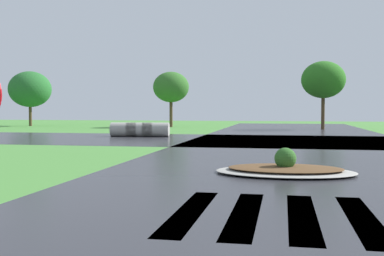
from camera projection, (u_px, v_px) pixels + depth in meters
name	position (u px, v px, depth m)	size (l,w,h in m)	color
asphalt_roadway	(311.00, 170.00, 12.91)	(11.31, 80.00, 0.01)	#2B2B30
asphalt_cross_road	(298.00, 141.00, 24.57)	(90.00, 10.18, 0.01)	#2B2B30
crosswalk_stripes	(332.00, 217.00, 7.37)	(4.95, 3.50, 0.01)	white
median_island	(285.00, 169.00, 12.23)	(3.60, 2.34, 0.68)	#9E9B93
drainage_pipe_stack	(140.00, 130.00, 28.30)	(3.56, 1.20, 0.84)	#9E9B93
background_treeline	(233.00, 87.00, 40.70)	(45.44, 5.81, 5.47)	#4C3823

